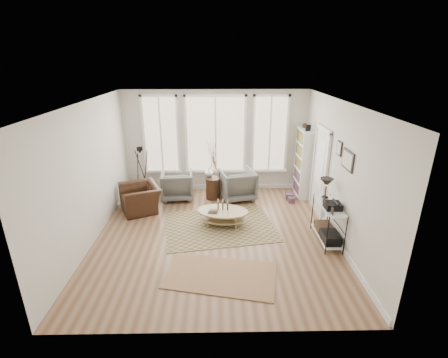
{
  "coord_description": "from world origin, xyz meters",
  "views": [
    {
      "loc": [
        0.07,
        -6.34,
        3.72
      ],
      "look_at": [
        0.2,
        0.6,
        1.1
      ],
      "focal_mm": 26.0,
      "sensor_mm": 36.0,
      "label": 1
    }
  ],
  "objects_px": {
    "accent_chair": "(140,198)",
    "low_shelf": "(328,219)",
    "armchair_right": "(237,184)",
    "armchair_left": "(177,185)",
    "side_table": "(213,171)",
    "coffee_table": "(223,214)",
    "bookcase": "(303,163)"
  },
  "relations": [
    {
      "from": "low_shelf",
      "to": "side_table",
      "type": "xyz_separation_m",
      "value": [
        -2.46,
        2.3,
        0.3
      ]
    },
    {
      "from": "armchair_left",
      "to": "side_table",
      "type": "relative_size",
      "value": 0.51
    },
    {
      "from": "side_table",
      "to": "accent_chair",
      "type": "relative_size",
      "value": 1.65
    },
    {
      "from": "bookcase",
      "to": "coffee_table",
      "type": "xyz_separation_m",
      "value": [
        -2.27,
        -1.78,
        -0.66
      ]
    },
    {
      "from": "armchair_left",
      "to": "accent_chair",
      "type": "distance_m",
      "value": 1.13
    },
    {
      "from": "armchair_right",
      "to": "accent_chair",
      "type": "bearing_deg",
      "value": 1.11
    },
    {
      "from": "bookcase",
      "to": "low_shelf",
      "type": "height_order",
      "value": "bookcase"
    },
    {
      "from": "bookcase",
      "to": "low_shelf",
      "type": "xyz_separation_m",
      "value": [
        -0.06,
        -2.52,
        -0.44
      ]
    },
    {
      "from": "bookcase",
      "to": "armchair_left",
      "type": "xyz_separation_m",
      "value": [
        -3.51,
        -0.2,
        -0.56
      ]
    },
    {
      "from": "low_shelf",
      "to": "side_table",
      "type": "relative_size",
      "value": 0.77
    },
    {
      "from": "low_shelf",
      "to": "coffee_table",
      "type": "distance_m",
      "value": 2.35
    },
    {
      "from": "coffee_table",
      "to": "side_table",
      "type": "xyz_separation_m",
      "value": [
        -0.24,
        1.56,
        0.52
      ]
    },
    {
      "from": "bookcase",
      "to": "armchair_left",
      "type": "bearing_deg",
      "value": -176.77
    },
    {
      "from": "bookcase",
      "to": "side_table",
      "type": "height_order",
      "value": "bookcase"
    },
    {
      "from": "coffee_table",
      "to": "armchair_left",
      "type": "distance_m",
      "value": 2.01
    },
    {
      "from": "coffee_table",
      "to": "bookcase",
      "type": "bearing_deg",
      "value": 38.08
    },
    {
      "from": "low_shelf",
      "to": "armchair_right",
      "type": "distance_m",
      "value": 2.89
    },
    {
      "from": "accent_chair",
      "to": "low_shelf",
      "type": "bearing_deg",
      "value": 44.54
    },
    {
      "from": "low_shelf",
      "to": "armchair_left",
      "type": "height_order",
      "value": "low_shelf"
    },
    {
      "from": "side_table",
      "to": "low_shelf",
      "type": "bearing_deg",
      "value": -43.07
    },
    {
      "from": "low_shelf",
      "to": "side_table",
      "type": "distance_m",
      "value": 3.38
    },
    {
      "from": "side_table",
      "to": "accent_chair",
      "type": "xyz_separation_m",
      "value": [
        -1.86,
        -0.7,
        -0.48
      ]
    },
    {
      "from": "armchair_right",
      "to": "bookcase",
      "type": "bearing_deg",
      "value": 173.71
    },
    {
      "from": "bookcase",
      "to": "armchair_right",
      "type": "distance_m",
      "value": 1.93
    },
    {
      "from": "bookcase",
      "to": "side_table",
      "type": "bearing_deg",
      "value": -174.93
    },
    {
      "from": "bookcase",
      "to": "side_table",
      "type": "relative_size",
      "value": 1.22
    },
    {
      "from": "bookcase",
      "to": "accent_chair",
      "type": "xyz_separation_m",
      "value": [
        -4.37,
        -0.93,
        -0.62
      ]
    },
    {
      "from": "low_shelf",
      "to": "bookcase",
      "type": "bearing_deg",
      "value": 88.72
    },
    {
      "from": "armchair_left",
      "to": "side_table",
      "type": "xyz_separation_m",
      "value": [
        0.99,
        -0.02,
        0.42
      ]
    },
    {
      "from": "coffee_table",
      "to": "armchair_left",
      "type": "bearing_deg",
      "value": 128.01
    },
    {
      "from": "bookcase",
      "to": "side_table",
      "type": "distance_m",
      "value": 2.53
    },
    {
      "from": "coffee_table",
      "to": "accent_chair",
      "type": "relative_size",
      "value": 1.25
    }
  ]
}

